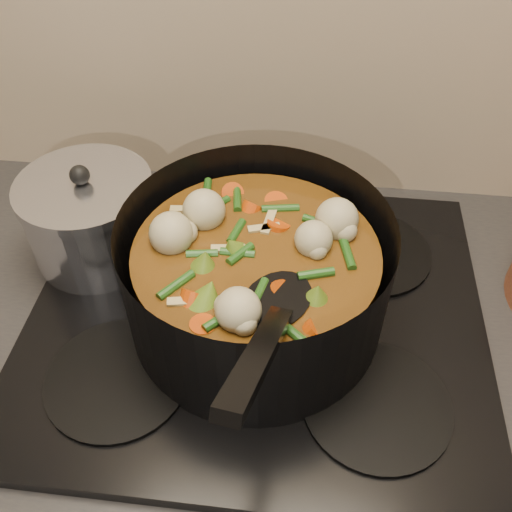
# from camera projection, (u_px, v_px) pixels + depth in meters

# --- Properties ---
(counter) EXTENTS (2.64, 0.64, 0.91)m
(counter) POSITION_uv_depth(u_px,v_px,m) (257.00, 462.00, 1.13)
(counter) COLOR brown
(counter) RESTS_ON ground
(stovetop) EXTENTS (0.62, 0.54, 0.03)m
(stovetop) POSITION_uv_depth(u_px,v_px,m) (257.00, 314.00, 0.79)
(stovetop) COLOR black
(stovetop) RESTS_ON counter
(stockpot) EXTENTS (0.42, 0.50, 0.25)m
(stockpot) POSITION_uv_depth(u_px,v_px,m) (256.00, 278.00, 0.73)
(stockpot) COLOR black
(stockpot) RESTS_ON stovetop
(saucepan) EXTENTS (0.19, 0.19, 0.16)m
(saucepan) POSITION_uv_depth(u_px,v_px,m) (91.00, 218.00, 0.83)
(saucepan) COLOR silver
(saucepan) RESTS_ON stovetop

